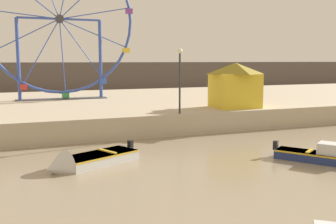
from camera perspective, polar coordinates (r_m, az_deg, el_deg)
The scene contains 6 objects.
quay_promenade at distance 34.44m, azimuth -8.73°, elevation 0.65°, with size 110.00×21.98×1.37m, color #B7A88E.
distant_town_skyline at distance 58.17m, azimuth -14.13°, elevation 4.75°, with size 140.00×3.00×4.40m, color #564C47.
motorboat_pale_grey at distance 18.11m, azimuth -11.98°, elevation -6.96°, with size 4.66×3.19×1.40m.
ferris_wheel_blue_frame at distance 35.30m, azimuth -15.29°, elevation 12.41°, with size 12.74×1.20×13.04m.
carnival_booth_yellow_awning at distance 28.53m, azimuth 9.59°, elevation 3.94°, with size 3.41×2.88×3.16m.
promenade_lamp_near at distance 24.85m, azimuth 1.70°, elevation 5.83°, with size 0.32×0.32×4.05m.
Camera 1 is at (-7.57, -2.93, 4.71)m, focal length 42.52 mm.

